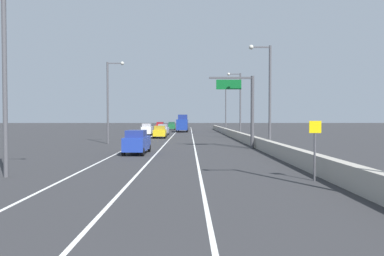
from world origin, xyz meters
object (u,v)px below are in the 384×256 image
speed_advisory_sign (315,146)px  car_silver_4 (163,130)px  box_truck (182,124)px  car_yellow_0 (160,132)px  lamp_post_left_near (9,68)px  lamp_post_right_second (267,90)px  car_blue_5 (137,142)px  lamp_post_right_fourth (225,106)px  lamp_post_right_third (239,101)px  car_red_2 (160,126)px  lamp_post_left_mid (110,97)px  overhead_sign_gantry (245,103)px  car_white_1 (147,129)px  car_green_3 (172,126)px

speed_advisory_sign → car_silver_4: 48.75m
box_truck → car_yellow_0: bearing=-97.1°
speed_advisory_sign → lamp_post_left_near: size_ratio=0.30×
lamp_post_right_second → car_blue_5: 13.08m
speed_advisory_sign → lamp_post_right_second: (1.10, 16.16, 4.00)m
lamp_post_right_fourth → box_truck: size_ratio=1.30×
lamp_post_right_third → lamp_post_right_second: bearing=-90.5°
lamp_post_right_third → car_red_2: (-14.70, 35.10, -4.69)m
lamp_post_left_near → car_silver_4: size_ratio=2.11×
lamp_post_left_mid → car_red_2: 46.13m
lamp_post_right_third → car_red_2: size_ratio=2.34×
overhead_sign_gantry → box_truck: (-7.32, 44.18, -2.95)m
lamp_post_left_mid → car_yellow_0: 14.34m
lamp_post_right_fourth → car_white_1: 18.94m
overhead_sign_gantry → car_yellow_0: overhead_sign_gantry is taller
car_silver_4 → car_red_2: bearing=95.7°
lamp_post_left_near → car_silver_4: 46.73m
overhead_sign_gantry → car_silver_4: size_ratio=1.58×
overhead_sign_gantry → lamp_post_right_fourth: lamp_post_right_fourth is taller
car_red_2 → lamp_post_left_near: bearing=-91.9°
lamp_post_left_near → car_blue_5: lamp_post_left_near is taller
lamp_post_right_fourth → car_red_2: 20.90m
speed_advisory_sign → car_red_2: 73.41m
lamp_post_right_third → car_red_2: bearing=112.7°
lamp_post_right_fourth → car_green_3: size_ratio=2.41×
speed_advisory_sign → car_red_2: speed_advisory_sign is taller
lamp_post_right_third → car_white_1: bearing=145.5°
box_truck → car_red_2: bearing=123.9°
car_white_1 → car_red_2: (0.45, 24.69, -0.00)m
car_yellow_0 → box_truck: 25.08m
speed_advisory_sign → lamp_post_left_near: 16.30m
box_truck → car_white_1: bearing=-110.6°
car_yellow_0 → car_blue_5: 25.21m
lamp_post_right_fourth → car_white_1: bearing=-145.1°
speed_advisory_sign → car_red_2: size_ratio=0.70×
lamp_post_right_fourth → car_red_2: bearing=135.8°
lamp_post_right_third → car_green_3: size_ratio=2.41×
car_silver_4 → car_white_1: bearing=-179.6°
lamp_post_right_second → lamp_post_right_fourth: size_ratio=1.00×
car_yellow_0 → car_silver_4: size_ratio=0.97×
overhead_sign_gantry → lamp_post_right_third: lamp_post_right_third is taller
lamp_post_right_second → car_yellow_0: bearing=117.8°
lamp_post_left_mid → car_red_2: lamp_post_left_mid is taller
car_silver_4 → speed_advisory_sign: bearing=-77.0°
car_silver_4 → box_truck: size_ratio=0.61×
lamp_post_left_mid → lamp_post_left_near: bearing=-89.5°
lamp_post_right_fourth → lamp_post_right_third: bearing=-89.7°
overhead_sign_gantry → lamp_post_left_near: bearing=-129.9°
lamp_post_left_near → car_green_3: 76.58m
overhead_sign_gantry → speed_advisory_sign: overhead_sign_gantry is taller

